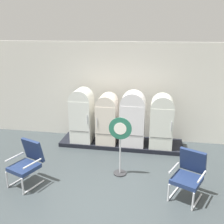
# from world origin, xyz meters

# --- Properties ---
(ground) EXTENTS (12.00, 10.00, 0.05)m
(ground) POSITION_xyz_m (0.00, 0.00, -0.03)
(ground) COLOR #373E41
(back_wall) EXTENTS (11.76, 0.12, 3.06)m
(back_wall) POSITION_xyz_m (0.00, 3.66, 1.54)
(back_wall) COLOR silver
(back_wall) RESTS_ON ground
(display_plinth) EXTENTS (3.70, 0.95, 0.12)m
(display_plinth) POSITION_xyz_m (0.00, 3.02, 0.06)
(display_plinth) COLOR black
(display_plinth) RESTS_ON ground
(refrigerator_0) EXTENTS (0.63, 0.67, 1.63)m
(refrigerator_0) POSITION_xyz_m (-1.19, 2.91, 0.99)
(refrigerator_0) COLOR white
(refrigerator_0) RESTS_ON display_plinth
(refrigerator_1) EXTENTS (0.59, 0.71, 1.49)m
(refrigerator_1) POSITION_xyz_m (-0.41, 2.93, 0.91)
(refrigerator_1) COLOR silver
(refrigerator_1) RESTS_ON display_plinth
(refrigerator_2) EXTENTS (0.70, 0.62, 1.61)m
(refrigerator_2) POSITION_xyz_m (0.35, 2.89, 0.97)
(refrigerator_2) COLOR white
(refrigerator_2) RESTS_ON display_plinth
(refrigerator_3) EXTENTS (0.65, 0.65, 1.55)m
(refrigerator_3) POSITION_xyz_m (1.18, 2.90, 0.94)
(refrigerator_3) COLOR silver
(refrigerator_3) RESTS_ON display_plinth
(armchair_left) EXTENTS (0.78, 0.85, 1.02)m
(armchair_left) POSITION_xyz_m (-1.82, 0.63, 0.55)
(armchair_left) COLOR silver
(armchair_left) RESTS_ON ground
(armchair_right) EXTENTS (0.80, 0.86, 1.02)m
(armchair_right) POSITION_xyz_m (1.74, 0.74, 0.55)
(armchair_right) COLOR silver
(armchair_right) RESTS_ON ground
(sign_stand) EXTENTS (0.54, 0.32, 1.48)m
(sign_stand) POSITION_xyz_m (0.20, 1.35, 0.79)
(sign_stand) COLOR #2D2D30
(sign_stand) RESTS_ON ground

